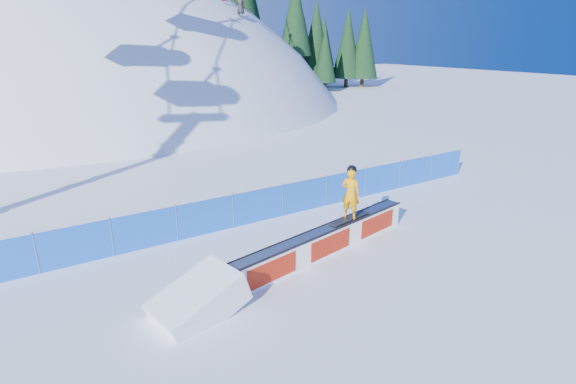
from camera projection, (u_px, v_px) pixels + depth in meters
ground at (338, 274)px, 12.53m from camera, size 160.00×160.00×0.00m
snow_hill at (104, 260)px, 51.80m from camera, size 64.00×64.00×64.00m
treeline at (295, 16)px, 54.37m from camera, size 26.87×11.95×20.86m
safety_fence at (259, 206)px, 15.92m from camera, size 22.05×0.05×1.30m
rail_box at (325, 242)px, 13.51m from camera, size 7.12×1.81×0.86m
snow_ramp at (199, 312)px, 10.75m from camera, size 2.42×1.76×1.38m
snowboarder at (351, 193)px, 13.82m from camera, size 1.69×0.70×1.74m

